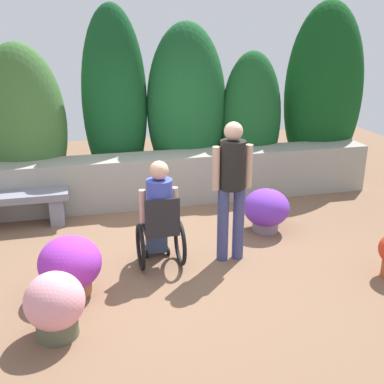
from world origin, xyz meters
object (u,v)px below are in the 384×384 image
at_px(flower_pot_red_accent, 55,306).
at_px(stone_bench, 18,204).
at_px(person_in_wheelchair, 159,217).
at_px(person_standing_companion, 232,183).
at_px(flower_pot_small_foreground, 266,210).
at_px(flower_pot_terracotta_by_wall, 70,266).

bearing_deg(flower_pot_red_accent, stone_bench, 102.04).
height_order(stone_bench, person_in_wheelchair, person_in_wheelchair).
bearing_deg(person_standing_companion, flower_pot_small_foreground, 26.27).
distance_m(stone_bench, flower_pot_small_foreground, 3.55).
bearing_deg(flower_pot_small_foreground, flower_pot_terracotta_by_wall, -158.97).
xyz_separation_m(stone_bench, person_in_wheelchair, (1.78, -1.64, 0.29)).
bearing_deg(person_standing_companion, flower_pot_terracotta_by_wall, 174.02).
bearing_deg(flower_pot_red_accent, person_standing_companion, 27.75).
bearing_deg(flower_pot_small_foreground, stone_bench, 163.57).
bearing_deg(flower_pot_red_accent, flower_pot_small_foreground, 32.18).
height_order(flower_pot_terracotta_by_wall, flower_pot_red_accent, flower_pot_terracotta_by_wall).
bearing_deg(stone_bench, flower_pot_small_foreground, -8.40).
height_order(person_standing_companion, flower_pot_terracotta_by_wall, person_standing_companion).
relative_size(stone_bench, person_standing_companion, 0.83).
distance_m(stone_bench, person_in_wheelchair, 2.43).
bearing_deg(flower_pot_small_foreground, person_standing_companion, -137.67).
height_order(stone_bench, flower_pot_red_accent, flower_pot_red_accent).
xyz_separation_m(person_in_wheelchair, flower_pot_terracotta_by_wall, (-1.05, -0.40, -0.30)).
relative_size(person_in_wheelchair, flower_pot_terracotta_by_wall, 1.96).
xyz_separation_m(flower_pot_red_accent, flower_pot_small_foreground, (2.81, 1.77, -0.01)).
xyz_separation_m(person_in_wheelchair, person_standing_companion, (0.87, -0.06, 0.38)).
bearing_deg(person_standing_companion, flower_pot_red_accent, -168.31).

